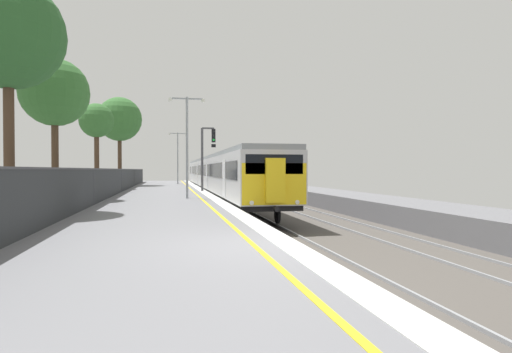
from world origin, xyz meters
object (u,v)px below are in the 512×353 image
(signal_gantry, at_px, (206,151))
(background_tree_left, at_px, (96,122))
(platform_lamp_mid, at_px, (187,139))
(background_tree_right, at_px, (8,37))
(background_tree_centre, at_px, (56,94))
(background_tree_back, at_px, (120,120))
(commuter_train_at_platform, at_px, (217,173))
(platform_lamp_far, at_px, (178,154))

(signal_gantry, relative_size, background_tree_left, 0.67)
(platform_lamp_mid, bearing_deg, background_tree_right, -135.29)
(background_tree_centre, xyz_separation_m, background_tree_back, (1.00, 21.28, 1.04))
(background_tree_right, bearing_deg, background_tree_left, 90.20)
(background_tree_centre, relative_size, background_tree_back, 0.83)
(commuter_train_at_platform, xyz_separation_m, background_tree_right, (-10.02, -20.27, 5.24))
(signal_gantry, height_order, platform_lamp_mid, platform_lamp_mid)
(platform_lamp_far, bearing_deg, background_tree_centre, -105.43)
(commuter_train_at_platform, bearing_deg, background_tree_centre, -126.86)
(commuter_train_at_platform, xyz_separation_m, platform_lamp_far, (-3.20, 11.38, 2.13))
(signal_gantry, relative_size, background_tree_back, 0.53)
(commuter_train_at_platform, distance_m, background_tree_right, 23.21)
(signal_gantry, relative_size, background_tree_right, 0.55)
(background_tree_left, height_order, background_tree_right, background_tree_right)
(commuter_train_at_platform, distance_m, background_tree_left, 10.94)
(platform_lamp_far, distance_m, background_tree_back, 7.51)
(commuter_train_at_platform, bearing_deg, background_tree_back, 138.79)
(background_tree_back, bearing_deg, background_tree_centre, -92.69)
(background_tree_centre, bearing_deg, signal_gantry, 42.87)
(platform_lamp_far, bearing_deg, background_tree_right, -102.16)
(background_tree_left, xyz_separation_m, background_tree_right, (0.07, -19.98, 1.00))
(signal_gantry, bearing_deg, background_tree_left, 149.18)
(signal_gantry, xyz_separation_m, platform_lamp_mid, (-1.73, -8.09, 0.35))
(platform_lamp_mid, height_order, background_tree_back, background_tree_back)
(platform_lamp_mid, xyz_separation_m, platform_lamp_far, (0.00, 24.89, 0.06))
(platform_lamp_mid, distance_m, background_tree_right, 10.11)
(commuter_train_at_platform, xyz_separation_m, signal_gantry, (-1.46, -5.43, 1.71))
(background_tree_right, bearing_deg, background_tree_centre, 90.09)
(platform_lamp_far, xyz_separation_m, background_tree_back, (-5.83, -3.47, 3.22))
(commuter_train_at_platform, height_order, background_tree_centre, background_tree_centre)
(background_tree_right, bearing_deg, background_tree_back, 87.99)
(commuter_train_at_platform, relative_size, background_tree_centre, 5.66)
(commuter_train_at_platform, relative_size, background_tree_back, 4.72)
(background_tree_back, bearing_deg, commuter_train_at_platform, -41.21)
(background_tree_left, bearing_deg, background_tree_back, 82.65)
(signal_gantry, distance_m, background_tree_back, 15.75)
(platform_lamp_far, relative_size, background_tree_centre, 0.77)
(platform_lamp_mid, distance_m, background_tree_left, 15.08)
(background_tree_back, bearing_deg, background_tree_left, -97.35)
(background_tree_left, relative_size, background_tree_right, 0.81)
(background_tree_centre, bearing_deg, commuter_train_at_platform, 53.14)
(platform_lamp_mid, height_order, platform_lamp_far, platform_lamp_far)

